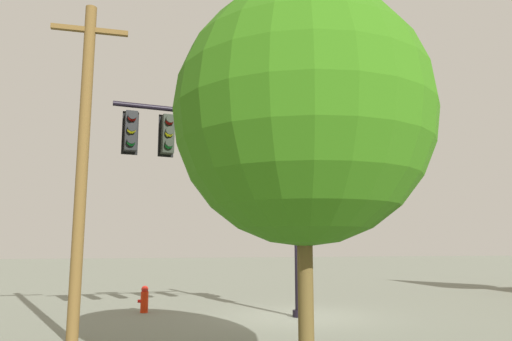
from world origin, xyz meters
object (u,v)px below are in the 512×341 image
utility_pole (83,159)px  fire_hydrant (144,299)px  signal_pole_assembly (242,160)px  tree_mid (303,117)px

utility_pole → fire_hydrant: size_ratio=9.57×
signal_pole_assembly → utility_pole: bearing=25.2°
fire_hydrant → tree_mid: bearing=105.5°
fire_hydrant → signal_pole_assembly: bearing=140.9°
utility_pole → tree_mid: utility_pole is taller
signal_pole_assembly → tree_mid: 6.47m
signal_pole_assembly → fire_hydrant: signal_pole_assembly is taller
signal_pole_assembly → utility_pole: (4.23, 1.99, -0.51)m
signal_pole_assembly → utility_pole: utility_pole is taller
utility_pole → signal_pole_assembly: bearing=-154.8°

